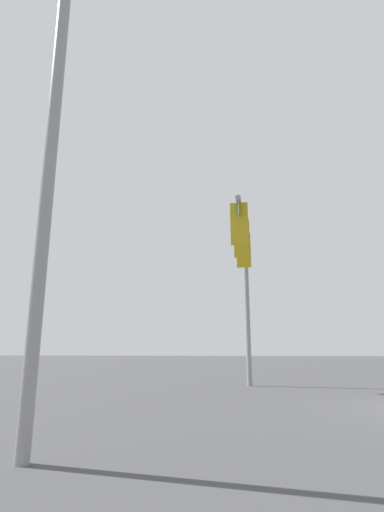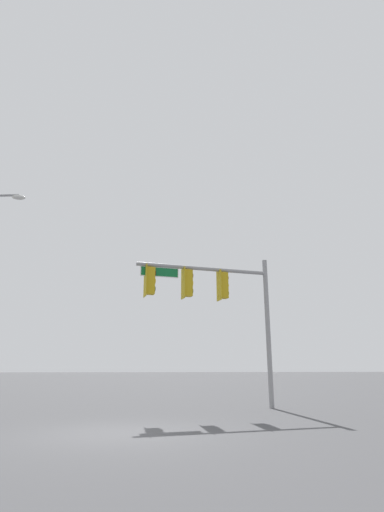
# 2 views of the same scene
# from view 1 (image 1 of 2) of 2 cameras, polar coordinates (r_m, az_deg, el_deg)

# --- Properties ---
(signal_pole_near) EXTENTS (5.82, 0.97, 6.22)m
(signal_pole_near) POSITION_cam_1_polar(r_m,az_deg,el_deg) (14.46, 7.39, -0.39)
(signal_pole_near) COLOR gray
(signal_pole_near) RESTS_ON ground_plane
(street_lamp) EXTENTS (1.71, 0.55, 8.91)m
(street_lamp) POSITION_cam_1_polar(r_m,az_deg,el_deg) (6.67, -17.68, 21.54)
(street_lamp) COLOR gray
(street_lamp) RESTS_ON ground_plane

